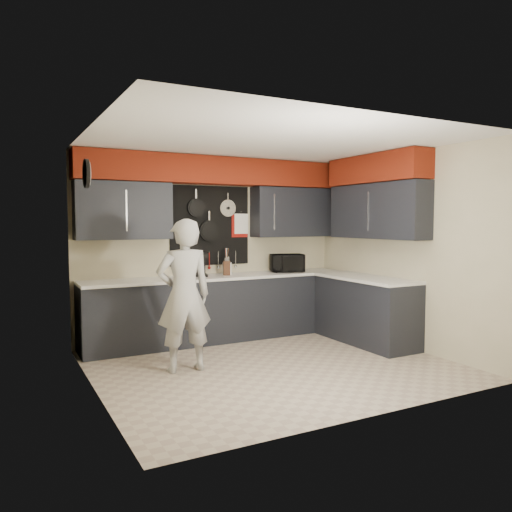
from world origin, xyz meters
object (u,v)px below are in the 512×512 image
microwave (287,263)px  knife_block (227,268)px  utensil_crock (227,269)px  person (184,296)px  coffee_maker (200,264)px

microwave → knife_block: microwave is taller
microwave → utensil_crock: bearing=-166.6°
utensil_crock → person: bearing=-131.3°
knife_block → person: (-1.06, -1.17, -0.16)m
microwave → coffee_maker: size_ratio=1.49×
person → microwave: bearing=-146.9°
microwave → person: size_ratio=0.28×
knife_block → person: size_ratio=0.12×
coffee_maker → person: person is taller
microwave → coffee_maker: bearing=-164.1°
knife_block → person: 1.58m
coffee_maker → utensil_crock: bearing=23.0°
microwave → coffee_maker: 1.39m
microwave → knife_block: 1.01m
microwave → utensil_crock: 0.97m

